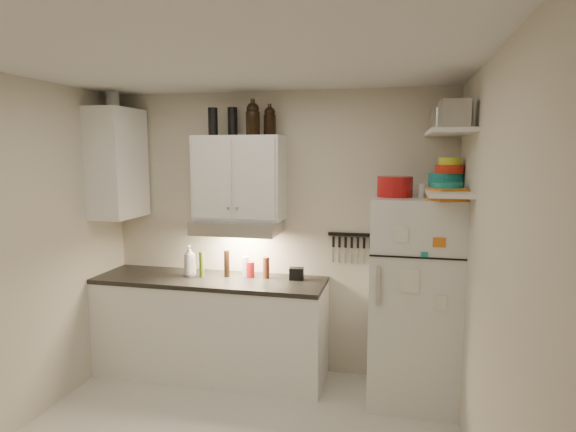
# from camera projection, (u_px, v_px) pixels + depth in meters

# --- Properties ---
(ceiling) EXTENTS (3.20, 3.00, 0.02)m
(ceiling) POSITION_uv_depth(u_px,v_px,m) (213.00, 58.00, 2.86)
(ceiling) COLOR silver
(ceiling) RESTS_ON ground
(back_wall) EXTENTS (3.20, 0.02, 2.60)m
(back_wall) POSITION_uv_depth(u_px,v_px,m) (277.00, 233.00, 4.49)
(back_wall) COLOR beige
(back_wall) RESTS_ON ground
(left_wall) EXTENTS (0.02, 3.00, 2.60)m
(left_wall) POSITION_uv_depth(u_px,v_px,m) (3.00, 260.00, 3.39)
(left_wall) COLOR beige
(left_wall) RESTS_ON ground
(right_wall) EXTENTS (0.02, 3.00, 2.60)m
(right_wall) POSITION_uv_depth(u_px,v_px,m) (489.00, 288.00, 2.68)
(right_wall) COLOR beige
(right_wall) RESTS_ON ground
(base_cabinet) EXTENTS (2.10, 0.60, 0.88)m
(base_cabinet) POSITION_uv_depth(u_px,v_px,m) (211.00, 329.00, 4.43)
(base_cabinet) COLOR white
(base_cabinet) RESTS_ON floor
(countertop) EXTENTS (2.10, 0.62, 0.04)m
(countertop) POSITION_uv_depth(u_px,v_px,m) (210.00, 280.00, 4.37)
(countertop) COLOR black
(countertop) RESTS_ON base_cabinet
(upper_cabinet) EXTENTS (0.80, 0.33, 0.75)m
(upper_cabinet) POSITION_uv_depth(u_px,v_px,m) (239.00, 178.00, 4.32)
(upper_cabinet) COLOR white
(upper_cabinet) RESTS_ON back_wall
(side_cabinet) EXTENTS (0.33, 0.55, 1.00)m
(side_cabinet) POSITION_uv_depth(u_px,v_px,m) (117.00, 164.00, 4.43)
(side_cabinet) COLOR white
(side_cabinet) RESTS_ON left_wall
(range_hood) EXTENTS (0.76, 0.46, 0.12)m
(range_hood) POSITION_uv_depth(u_px,v_px,m) (238.00, 227.00, 4.32)
(range_hood) COLOR silver
(range_hood) RESTS_ON back_wall
(fridge) EXTENTS (0.70, 0.68, 1.70)m
(fridge) POSITION_uv_depth(u_px,v_px,m) (414.00, 300.00, 3.94)
(fridge) COLOR silver
(fridge) RESTS_ON floor
(shelf_hi) EXTENTS (0.30, 0.95, 0.03)m
(shelf_hi) POSITION_uv_depth(u_px,v_px,m) (448.00, 132.00, 3.58)
(shelf_hi) COLOR white
(shelf_hi) RESTS_ON right_wall
(shelf_lo) EXTENTS (0.30, 0.95, 0.03)m
(shelf_lo) POSITION_uv_depth(u_px,v_px,m) (446.00, 191.00, 3.64)
(shelf_lo) COLOR white
(shelf_lo) RESTS_ON right_wall
(knife_strip) EXTENTS (0.42, 0.02, 0.03)m
(knife_strip) POSITION_uv_depth(u_px,v_px,m) (351.00, 235.00, 4.31)
(knife_strip) COLOR black
(knife_strip) RESTS_ON back_wall
(dutch_oven) EXTENTS (0.37, 0.37, 0.16)m
(dutch_oven) POSITION_uv_depth(u_px,v_px,m) (395.00, 187.00, 3.82)
(dutch_oven) COLOR #A61313
(dutch_oven) RESTS_ON fridge
(book_stack) EXTENTS (0.29, 0.33, 0.09)m
(book_stack) POSITION_uv_depth(u_px,v_px,m) (447.00, 194.00, 3.54)
(book_stack) COLOR orange
(book_stack) RESTS_ON fridge
(spice_jar) EXTENTS (0.08, 0.08, 0.11)m
(spice_jar) POSITION_uv_depth(u_px,v_px,m) (422.00, 191.00, 3.78)
(spice_jar) COLOR silver
(spice_jar) RESTS_ON fridge
(stock_pot) EXTENTS (0.31, 0.31, 0.18)m
(stock_pot) POSITION_uv_depth(u_px,v_px,m) (447.00, 120.00, 3.80)
(stock_pot) COLOR silver
(stock_pot) RESTS_ON shelf_hi
(tin_a) EXTENTS (0.23, 0.21, 0.20)m
(tin_a) POSITION_uv_depth(u_px,v_px,m) (453.00, 116.00, 3.54)
(tin_a) COLOR #AAAAAD
(tin_a) RESTS_ON shelf_hi
(tin_b) EXTENTS (0.20, 0.20, 0.19)m
(tin_b) POSITION_uv_depth(u_px,v_px,m) (454.00, 114.00, 3.23)
(tin_b) COLOR #AAAAAD
(tin_b) RESTS_ON shelf_hi
(bowl_teal) EXTENTS (0.28, 0.28, 0.11)m
(bowl_teal) POSITION_uv_depth(u_px,v_px,m) (446.00, 180.00, 3.85)
(bowl_teal) COLOR teal
(bowl_teal) RESTS_ON shelf_lo
(bowl_orange) EXTENTS (0.22, 0.22, 0.07)m
(bowl_orange) POSITION_uv_depth(u_px,v_px,m) (450.00, 169.00, 3.79)
(bowl_orange) COLOR red
(bowl_orange) RESTS_ON bowl_teal
(bowl_yellow) EXTENTS (0.17, 0.17, 0.06)m
(bowl_yellow) POSITION_uv_depth(u_px,v_px,m) (450.00, 161.00, 3.78)
(bowl_yellow) COLOR yellow
(bowl_yellow) RESTS_ON bowl_orange
(plates) EXTENTS (0.28, 0.28, 0.06)m
(plates) POSITION_uv_depth(u_px,v_px,m) (447.00, 186.00, 3.57)
(plates) COLOR teal
(plates) RESTS_ON shelf_lo
(growler_a) EXTENTS (0.16, 0.16, 0.29)m
(growler_a) POSITION_uv_depth(u_px,v_px,m) (253.00, 119.00, 4.20)
(growler_a) COLOR black
(growler_a) RESTS_ON upper_cabinet
(growler_b) EXTENTS (0.11, 0.11, 0.25)m
(growler_b) POSITION_uv_depth(u_px,v_px,m) (270.00, 121.00, 4.23)
(growler_b) COLOR black
(growler_b) RESTS_ON upper_cabinet
(thermos_a) EXTENTS (0.09, 0.09, 0.25)m
(thermos_a) POSITION_uv_depth(u_px,v_px,m) (233.00, 122.00, 4.32)
(thermos_a) COLOR black
(thermos_a) RESTS_ON upper_cabinet
(thermos_b) EXTENTS (0.10, 0.10, 0.24)m
(thermos_b) POSITION_uv_depth(u_px,v_px,m) (213.00, 122.00, 4.26)
(thermos_b) COLOR black
(thermos_b) RESTS_ON upper_cabinet
(side_jar) EXTENTS (0.14, 0.14, 0.16)m
(side_jar) POSITION_uv_depth(u_px,v_px,m) (113.00, 99.00, 4.38)
(side_jar) COLOR silver
(side_jar) RESTS_ON side_cabinet
(soap_bottle) EXTENTS (0.13, 0.13, 0.33)m
(soap_bottle) POSITION_uv_depth(u_px,v_px,m) (189.00, 259.00, 4.41)
(soap_bottle) COLOR white
(soap_bottle) RESTS_ON countertop
(pepper_mill) EXTENTS (0.06, 0.06, 0.19)m
(pepper_mill) POSITION_uv_depth(u_px,v_px,m) (266.00, 268.00, 4.35)
(pepper_mill) COLOR brown
(pepper_mill) RESTS_ON countertop
(oil_bottle) EXTENTS (0.06, 0.06, 0.24)m
(oil_bottle) POSITION_uv_depth(u_px,v_px,m) (202.00, 264.00, 4.38)
(oil_bottle) COLOR #425A16
(oil_bottle) RESTS_ON countertop
(vinegar_bottle) EXTENTS (0.06, 0.06, 0.24)m
(vinegar_bottle) POSITION_uv_depth(u_px,v_px,m) (227.00, 264.00, 4.39)
(vinegar_bottle) COLOR black
(vinegar_bottle) RESTS_ON countertop
(clear_bottle) EXTENTS (0.06, 0.06, 0.19)m
(clear_bottle) POSITION_uv_depth(u_px,v_px,m) (245.00, 267.00, 4.40)
(clear_bottle) COLOR silver
(clear_bottle) RESTS_ON countertop
(red_jar) EXTENTS (0.07, 0.07, 0.14)m
(red_jar) POSITION_uv_depth(u_px,v_px,m) (251.00, 270.00, 4.38)
(red_jar) COLOR #A61313
(red_jar) RESTS_ON countertop
(caddy) EXTENTS (0.13, 0.10, 0.11)m
(caddy) POSITION_uv_depth(u_px,v_px,m) (297.00, 274.00, 4.30)
(caddy) COLOR black
(caddy) RESTS_ON countertop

